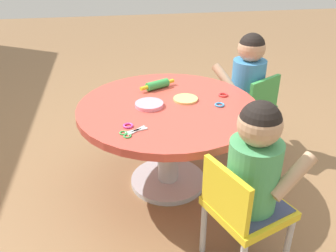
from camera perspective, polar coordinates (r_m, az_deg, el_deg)
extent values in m
plane|color=olive|center=(2.19, 0.00, -8.84)|extent=(10.00, 10.00, 0.00)
cylinder|color=silver|center=(2.18, 0.00, -8.52)|extent=(0.44, 0.44, 0.03)
cylinder|color=silver|center=(2.06, 0.00, -3.62)|extent=(0.12, 0.12, 0.47)
cylinder|color=#D84C3F|center=(1.93, 0.00, 2.80)|extent=(0.97, 0.97, 0.04)
cylinder|color=#B7B7BC|center=(1.71, 18.43, -17.20)|extent=(0.03, 0.03, 0.28)
cylinder|color=#B7B7BC|center=(1.84, 12.41, -12.60)|extent=(0.03, 0.03, 0.28)
cylinder|color=#B7B7BC|center=(1.71, 5.64, -15.77)|extent=(0.03, 0.03, 0.28)
cube|color=yellow|center=(1.59, 12.60, -12.54)|extent=(0.39, 0.39, 0.04)
cube|color=yellow|center=(1.44, 9.08, -10.65)|extent=(0.26, 0.12, 0.22)
cube|color=#3F4772|center=(1.59, 12.61, -12.49)|extent=(0.34, 0.36, 0.04)
cylinder|color=#4CA566|center=(1.49, 13.30, -7.51)|extent=(0.21, 0.21, 0.30)
sphere|color=tan|center=(1.37, 14.33, 0.19)|extent=(0.17, 0.17, 0.17)
sphere|color=black|center=(1.37, 14.39, 0.67)|extent=(0.16, 0.16, 0.16)
cylinder|color=tan|center=(1.48, 19.15, -7.54)|extent=(0.13, 0.22, 0.17)
cylinder|color=tan|center=(1.60, 13.38, -3.74)|extent=(0.13, 0.22, 0.17)
cylinder|color=#B7B7BC|center=(2.69, 11.41, 1.59)|extent=(0.03, 0.03, 0.28)
cylinder|color=#B7B7BC|center=(2.51, 7.58, -0.09)|extent=(0.03, 0.03, 0.28)
cylinder|color=#B7B7BC|center=(2.55, 15.84, -0.46)|extent=(0.03, 0.03, 0.28)
cylinder|color=#B7B7BC|center=(2.36, 12.12, -2.40)|extent=(0.03, 0.03, 0.28)
cube|color=green|center=(2.45, 12.10, 2.96)|extent=(0.41, 0.41, 0.04)
cube|color=green|center=(2.33, 14.96, 4.68)|extent=(0.16, 0.25, 0.22)
cube|color=#3F4772|center=(2.45, 12.11, 3.01)|extent=(0.37, 0.37, 0.04)
cylinder|color=#3F8CCC|center=(2.39, 12.51, 6.70)|extent=(0.21, 0.21, 0.30)
sphere|color=tan|center=(2.32, 13.10, 11.90)|extent=(0.17, 0.17, 0.17)
sphere|color=black|center=(2.31, 13.14, 12.21)|extent=(0.16, 0.16, 0.16)
cylinder|color=tan|center=(2.52, 12.40, 8.43)|extent=(0.21, 0.16, 0.17)
cylinder|color=tan|center=(2.36, 8.99, 7.38)|extent=(0.21, 0.16, 0.17)
cylinder|color=green|center=(2.13, -1.68, 6.56)|extent=(0.11, 0.15, 0.05)
cylinder|color=yellow|center=(2.08, -3.82, 6.01)|extent=(0.04, 0.05, 0.02)
cylinder|color=yellow|center=(2.18, 0.36, 7.08)|extent=(0.04, 0.05, 0.02)
cube|color=silver|center=(1.68, -5.02, -0.73)|extent=(0.08, 0.09, 0.01)
cube|color=silver|center=(1.68, -5.02, -0.73)|extent=(0.04, 0.11, 0.01)
torus|color=green|center=(1.63, -6.44, -1.59)|extent=(0.05, 0.05, 0.01)
torus|color=green|center=(1.66, -7.10, -1.09)|extent=(0.05, 0.05, 0.01)
cylinder|color=#F2CC72|center=(1.99, 2.79, 4.29)|extent=(0.13, 0.13, 0.01)
cylinder|color=pink|center=(1.91, -3.00, 3.43)|extent=(0.15, 0.15, 0.02)
torus|color=#D83FA5|center=(1.72, -6.32, 0.06)|extent=(0.05, 0.05, 0.01)
torus|color=#3F99D8|center=(1.94, 8.16, 3.35)|extent=(0.05, 0.05, 0.01)
torus|color=red|center=(2.06, 8.75, 4.88)|extent=(0.05, 0.05, 0.01)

